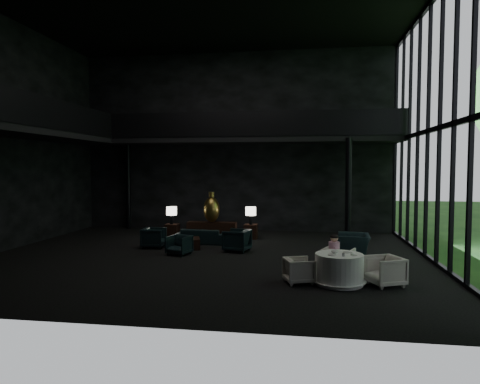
# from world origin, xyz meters

# --- Properties ---
(floor) EXTENTS (14.00, 12.00, 0.02)m
(floor) POSITION_xyz_m (0.00, 0.00, 0.00)
(floor) COLOR black
(floor) RESTS_ON ground
(ceiling) EXTENTS (14.00, 12.00, 0.02)m
(ceiling) POSITION_xyz_m (0.00, 0.00, 8.00)
(ceiling) COLOR black
(ceiling) RESTS_ON ground
(wall_back) EXTENTS (14.00, 0.04, 8.00)m
(wall_back) POSITION_xyz_m (0.00, 6.00, 4.00)
(wall_back) COLOR black
(wall_back) RESTS_ON ground
(wall_front) EXTENTS (14.00, 0.04, 8.00)m
(wall_front) POSITION_xyz_m (0.00, -6.00, 4.00)
(wall_front) COLOR black
(wall_front) RESTS_ON ground
(wall_left) EXTENTS (0.04, 12.00, 8.00)m
(wall_left) POSITION_xyz_m (-7.00, 0.00, 4.00)
(wall_left) COLOR black
(wall_left) RESTS_ON ground
(curtain_wall) EXTENTS (0.20, 12.00, 8.00)m
(curtain_wall) POSITION_xyz_m (6.95, 0.00, 4.00)
(curtain_wall) COLOR black
(curtain_wall) RESTS_ON ground
(mezzanine_left) EXTENTS (2.00, 12.00, 0.25)m
(mezzanine_left) POSITION_xyz_m (-6.00, 0.00, 4.00)
(mezzanine_left) COLOR black
(mezzanine_left) RESTS_ON wall_left
(mezzanine_back) EXTENTS (12.00, 2.00, 0.25)m
(mezzanine_back) POSITION_xyz_m (1.00, 5.00, 4.00)
(mezzanine_back) COLOR black
(mezzanine_back) RESTS_ON wall_back
(railing_left) EXTENTS (0.06, 12.00, 1.00)m
(railing_left) POSITION_xyz_m (-5.00, 0.00, 4.60)
(railing_left) COLOR black
(railing_left) RESTS_ON mezzanine_left
(railing_back) EXTENTS (12.00, 0.06, 1.00)m
(railing_back) POSITION_xyz_m (1.00, 4.00, 4.60)
(railing_back) COLOR black
(railing_back) RESTS_ON mezzanine_back
(column_nw) EXTENTS (0.24, 0.24, 4.00)m
(column_nw) POSITION_xyz_m (-5.00, 5.70, 2.00)
(column_nw) COLOR black
(column_nw) RESTS_ON floor
(column_ne) EXTENTS (0.24, 0.24, 4.00)m
(column_ne) POSITION_xyz_m (4.80, 4.00, 2.00)
(column_ne) COLOR black
(column_ne) RESTS_ON floor
(console) EXTENTS (2.00, 0.45, 0.64)m
(console) POSITION_xyz_m (-0.60, 3.73, 0.32)
(console) COLOR black
(console) RESTS_ON floor
(bronze_urn) EXTENTS (0.66, 0.66, 1.22)m
(bronze_urn) POSITION_xyz_m (-0.60, 3.69, 1.16)
(bronze_urn) COLOR #A48A39
(bronze_urn) RESTS_ON console
(side_table_left) EXTENTS (0.50, 0.50, 0.55)m
(side_table_left) POSITION_xyz_m (-2.20, 3.52, 0.28)
(side_table_left) COLOR black
(side_table_left) RESTS_ON floor
(table_lamp_left) EXTENTS (0.42, 0.42, 0.71)m
(table_lamp_left) POSITION_xyz_m (-2.20, 3.45, 1.06)
(table_lamp_left) COLOR black
(table_lamp_left) RESTS_ON side_table_left
(side_table_right) EXTENTS (0.53, 0.53, 0.58)m
(side_table_right) POSITION_xyz_m (1.00, 3.72, 0.29)
(side_table_right) COLOR black
(side_table_right) RESTS_ON floor
(table_lamp_right) EXTENTS (0.42, 0.42, 0.70)m
(table_lamp_right) POSITION_xyz_m (1.00, 3.65, 1.08)
(table_lamp_right) COLOR black
(table_lamp_right) RESTS_ON side_table_right
(sofa) EXTENTS (1.74, 0.56, 0.67)m
(sofa) POSITION_xyz_m (-0.69, 2.39, 0.34)
(sofa) COLOR black
(sofa) RESTS_ON floor
(lounge_armchair_west) EXTENTS (0.74, 0.79, 0.78)m
(lounge_armchair_west) POSITION_xyz_m (-2.18, 1.29, 0.39)
(lounge_armchair_west) COLOR black
(lounge_armchair_west) RESTS_ON floor
(lounge_armchair_east) EXTENTS (0.97, 1.01, 0.87)m
(lounge_armchair_east) POSITION_xyz_m (0.85, 1.07, 0.44)
(lounge_armchair_east) COLOR black
(lounge_armchair_east) RESTS_ON floor
(lounge_armchair_south) EXTENTS (0.75, 0.72, 0.62)m
(lounge_armchair_south) POSITION_xyz_m (-0.93, 0.24, 0.31)
(lounge_armchair_south) COLOR #16262B
(lounge_armchair_south) RESTS_ON floor
(window_armchair) EXTENTS (0.82, 1.19, 1.00)m
(window_armchair) POSITION_xyz_m (4.67, 0.79, 0.50)
(window_armchair) COLOR #172F32
(window_armchair) RESTS_ON floor
(coffee_table) EXTENTS (1.03, 1.03, 0.37)m
(coffee_table) POSITION_xyz_m (-0.94, 1.30, 0.18)
(coffee_table) COLOR black
(coffee_table) RESTS_ON floor
(dining_table) EXTENTS (1.32, 1.32, 0.75)m
(dining_table) POSITION_xyz_m (3.95, -2.60, 0.33)
(dining_table) COLOR white
(dining_table) RESTS_ON floor
(dining_chair_north) EXTENTS (0.95, 0.93, 0.76)m
(dining_chair_north) POSITION_xyz_m (4.01, -1.52, 0.38)
(dining_chair_north) COLOR #BCB5AF
(dining_chair_north) RESTS_ON floor
(dining_chair_east) EXTENTS (0.97, 0.99, 0.79)m
(dining_chair_east) POSITION_xyz_m (5.03, -2.55, 0.40)
(dining_chair_east) COLOR #AAA39E
(dining_chair_east) RESTS_ON floor
(dining_chair_west) EXTENTS (0.71, 0.73, 0.61)m
(dining_chair_west) POSITION_xyz_m (2.99, -2.62, 0.30)
(dining_chair_west) COLOR gray
(dining_chair_west) RESTS_ON floor
(child) EXTENTS (0.29, 0.29, 0.62)m
(child) POSITION_xyz_m (3.90, -1.58, 0.76)
(child) COLOR #C39FA9
(child) RESTS_ON dining_chair_north
(plate_a) EXTENTS (0.24, 0.24, 0.01)m
(plate_a) POSITION_xyz_m (3.77, -2.79, 0.76)
(plate_a) COLOR white
(plate_a) RESTS_ON dining_table
(plate_b) EXTENTS (0.27, 0.27, 0.02)m
(plate_b) POSITION_xyz_m (4.17, -2.44, 0.76)
(plate_b) COLOR white
(plate_b) RESTS_ON dining_table
(saucer) EXTENTS (0.17, 0.17, 0.01)m
(saucer) POSITION_xyz_m (4.28, -2.77, 0.76)
(saucer) COLOR white
(saucer) RESTS_ON dining_table
(coffee_cup) EXTENTS (0.08, 0.08, 0.05)m
(coffee_cup) POSITION_xyz_m (4.24, -2.73, 0.79)
(coffee_cup) COLOR white
(coffee_cup) RESTS_ON saucer
(cereal_bowl) EXTENTS (0.17, 0.17, 0.09)m
(cereal_bowl) POSITION_xyz_m (3.85, -2.54, 0.79)
(cereal_bowl) COLOR white
(cereal_bowl) RESTS_ON dining_table
(cream_pot) EXTENTS (0.08, 0.08, 0.08)m
(cream_pot) POSITION_xyz_m (4.02, -2.88, 0.79)
(cream_pot) COLOR #99999E
(cream_pot) RESTS_ON dining_table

